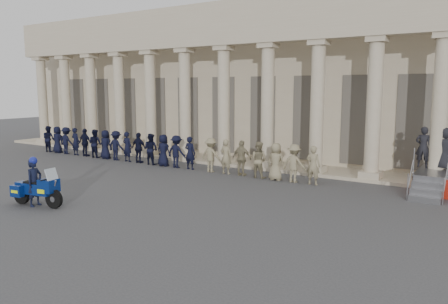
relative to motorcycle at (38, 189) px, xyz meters
The scene contains 5 objects.
ground 3.47m from the motorcycle, 49.00° to the left, with size 90.00×90.00×0.00m, color #3E3E40.
building 17.90m from the motorcycle, 82.62° to the left, with size 40.00×12.50×9.00m.
officer_rank 8.82m from the motorcycle, 105.74° to the left, with size 18.80×0.64×1.69m.
motorcycle is the anchor object (origin of this frame).
rider 0.29m from the motorcycle, 169.53° to the right, with size 0.49×0.66×1.76m.
Camera 1 is at (11.33, -11.58, 4.12)m, focal length 35.00 mm.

